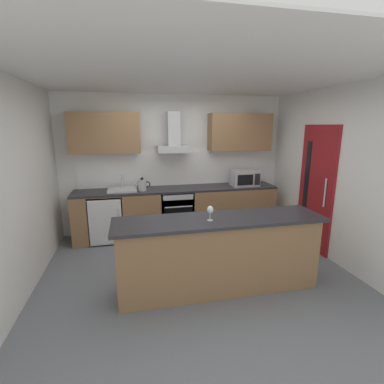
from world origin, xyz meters
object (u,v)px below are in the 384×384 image
at_px(range_hood, 174,140).
at_px(wine_glass, 210,210).
at_px(oven, 176,211).
at_px(sink, 122,189).
at_px(refrigerator, 107,218).
at_px(kettle, 142,185).
at_px(microwave, 244,178).

bearing_deg(range_hood, wine_glass, -87.69).
relative_size(oven, range_hood, 1.11).
distance_m(sink, range_hood, 1.29).
xyz_separation_m(refrigerator, wine_glass, (1.34, -2.00, 0.64)).
xyz_separation_m(oven, refrigerator, (-1.26, -0.00, -0.03)).
bearing_deg(sink, kettle, -7.25).
xyz_separation_m(refrigerator, range_hood, (1.26, 0.13, 1.36)).
distance_m(microwave, range_hood, 1.54).
xyz_separation_m(oven, microwave, (1.34, -0.03, 0.59)).
distance_m(refrigerator, kettle, 0.87).
bearing_deg(refrigerator, kettle, -2.72).
height_order(microwave, range_hood, range_hood).
distance_m(refrigerator, range_hood, 1.86).
relative_size(sink, wine_glass, 2.81).
relative_size(sink, kettle, 1.73).
relative_size(microwave, kettle, 1.73).
bearing_deg(microwave, oven, 178.81).
bearing_deg(wine_glass, kettle, 109.36).
relative_size(kettle, range_hood, 0.40).
bearing_deg(wine_glass, microwave, 57.60).
bearing_deg(refrigerator, range_hood, 6.00).
relative_size(refrigerator, kettle, 2.94).
xyz_separation_m(range_hood, wine_glass, (0.09, -2.14, -0.72)).
height_order(kettle, range_hood, range_hood).
xyz_separation_m(sink, wine_glass, (1.04, -2.02, 0.14)).
relative_size(oven, microwave, 1.60).
bearing_deg(oven, microwave, -1.19).
bearing_deg(oven, refrigerator, -179.88).
xyz_separation_m(oven, range_hood, (-0.00, 0.13, 1.33)).
distance_m(refrigerator, microwave, 2.67).
bearing_deg(wine_glass, range_hood, 92.31).
relative_size(oven, sink, 1.60).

